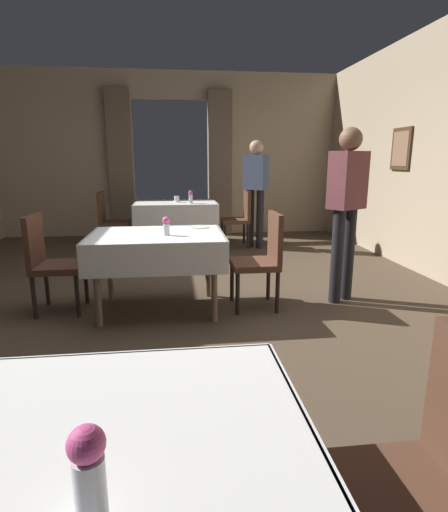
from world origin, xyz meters
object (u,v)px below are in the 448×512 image
at_px(flower_vase_near, 89,474).
at_px(person_diner_standing_aside, 346,201).
at_px(chair_mid_left, 49,259).
at_px(flower_vase_mid, 166,225).
at_px(dining_table_far, 176,209).
at_px(plate_mid_b, 198,227).
at_px(chair_near_right, 434,478).
at_px(person_waiter_by_doorway, 256,185).
at_px(chair_mid_right, 263,256).
at_px(dining_table_mid, 157,244).
at_px(dining_table_near, 34,489).
at_px(flower_vase_far, 191,196).
at_px(chair_far_left, 110,218).
at_px(chair_far_right, 240,216).
at_px(glass_far_b, 177,199).

height_order(flower_vase_near, person_diner_standing_aside, person_diner_standing_aside).
distance_m(chair_mid_left, flower_vase_mid, 1.16).
bearing_deg(flower_vase_mid, dining_table_far, 88.20).
bearing_deg(plate_mid_b, flower_vase_mid, -128.07).
distance_m(chair_near_right, flower_vase_near, 1.00).
bearing_deg(dining_table_far, person_waiter_by_doorway, -6.98).
xyz_separation_m(chair_mid_right, flower_vase_near, (-0.99, -3.08, 0.35)).
distance_m(chair_mid_right, flower_vase_near, 3.25).
relative_size(dining_table_mid, chair_mid_left, 1.34).
xyz_separation_m(flower_vase_near, plate_mid_b, (0.40, 3.40, -0.11)).
distance_m(dining_table_near, person_diner_standing_aside, 3.60).
distance_m(flower_vase_near, flower_vase_far, 5.76).
distance_m(chair_far_left, flower_vase_mid, 3.07).
bearing_deg(dining_table_far, chair_mid_right, -74.27).
bearing_deg(dining_table_mid, chair_mid_right, -1.44).
relative_size(dining_table_far, flower_vase_far, 6.55).
bearing_deg(flower_vase_far, dining_table_near, -96.10).
bearing_deg(plate_mid_b, dining_table_mid, -143.78).
xyz_separation_m(chair_near_right, flower_vase_mid, (-0.81, 2.73, 0.33)).
relative_size(chair_near_right, flower_vase_far, 4.58).
bearing_deg(chair_near_right, plate_mid_b, 99.05).
height_order(chair_mid_right, chair_far_right, same).
height_order(flower_vase_near, plate_mid_b, flower_vase_near).
xyz_separation_m(flower_vase_far, person_waiter_by_doorway, (1.05, 0.07, 0.16)).
height_order(dining_table_mid, flower_vase_far, flower_vase_far).
bearing_deg(plate_mid_b, chair_far_right, 71.84).
height_order(dining_table_mid, flower_vase_mid, flower_vase_mid).
relative_size(chair_mid_right, person_waiter_by_doorway, 0.54).
xyz_separation_m(chair_near_right, chair_mid_right, (0.10, 2.81, 0.00)).
relative_size(dining_table_near, chair_mid_right, 1.49).
relative_size(chair_far_left, chair_far_right, 1.00).
bearing_deg(person_waiter_by_doorway, glass_far_b, 172.71).
relative_size(dining_table_mid, glass_far_b, 12.52).
bearing_deg(flower_vase_mid, chair_far_right, 68.68).
distance_m(dining_table_near, plate_mid_b, 3.25).
relative_size(plate_mid_b, flower_vase_far, 1.07).
bearing_deg(chair_mid_right, glass_far_b, 105.34).
bearing_deg(plate_mid_b, person_waiter_by_doorway, 66.26).
relative_size(dining_table_near, flower_vase_near, 6.55).
bearing_deg(chair_mid_left, dining_table_mid, -5.11).
height_order(dining_table_far, chair_far_right, chair_far_right).
distance_m(chair_mid_left, flower_vase_far, 2.95).
distance_m(dining_table_near, chair_near_right, 1.09).
relative_size(flower_vase_far, person_diner_standing_aside, 0.12).
xyz_separation_m(flower_vase_mid, plate_mid_b, (0.31, 0.40, -0.09)).
bearing_deg(dining_table_near, glass_far_b, 86.28).
xyz_separation_m(dining_table_near, flower_vase_near, (0.18, -0.20, 0.20)).
height_order(dining_table_far, flower_vase_far, flower_vase_far).
relative_size(chair_near_right, person_diner_standing_aside, 0.54).
bearing_deg(chair_mid_left, plate_mid_b, 8.40).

